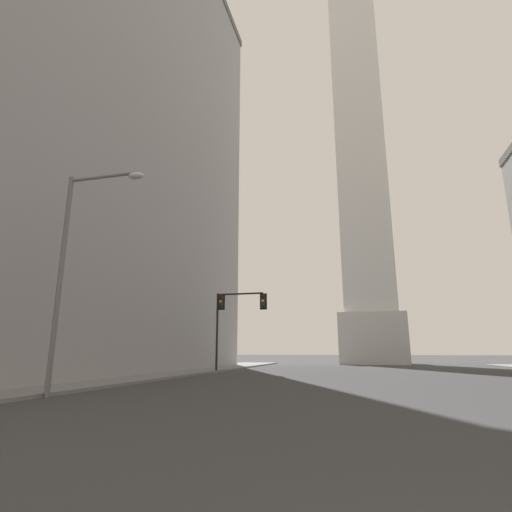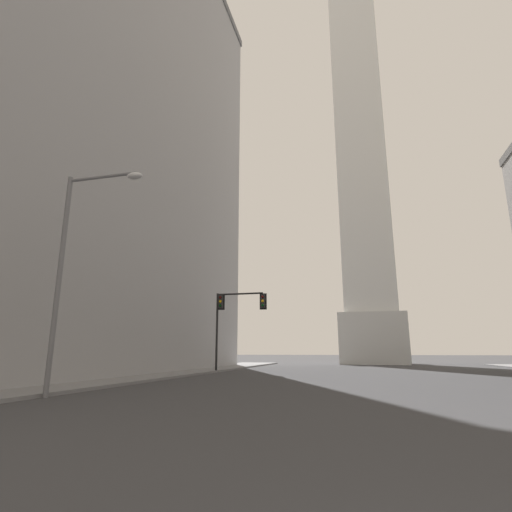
% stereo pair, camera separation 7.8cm
% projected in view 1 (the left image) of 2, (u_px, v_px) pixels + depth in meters
% --- Properties ---
extents(sidewalk_left, '(5.00, 67.06, 0.15)m').
position_uv_depth(sidewalk_left, '(122.00, 379.00, 23.40)').
color(sidewalk_left, slate).
rests_on(sidewalk_left, ground_plane).
extents(building_left, '(28.96, 40.58, 43.94)m').
position_uv_depth(building_left, '(17.00, 114.00, 35.15)').
color(building_left, '#9E9EA0').
rests_on(building_left, ground_plane).
extents(obelisk, '(8.63, 8.63, 70.88)m').
position_uv_depth(obelisk, '(359.00, 136.00, 61.25)').
color(obelisk, silver).
rests_on(obelisk, ground_plane).
extents(traffic_light_mid_left, '(4.37, 0.52, 6.37)m').
position_uv_depth(traffic_light_mid_left, '(233.00, 312.00, 32.80)').
color(traffic_light_mid_left, black).
rests_on(traffic_light_mid_left, ground_plane).
extents(street_lamp, '(3.39, 0.36, 8.60)m').
position_uv_depth(street_lamp, '(74.00, 255.00, 15.50)').
color(street_lamp, slate).
rests_on(street_lamp, ground_plane).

